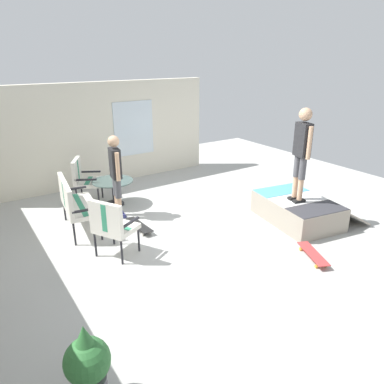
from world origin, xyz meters
The scene contains 12 objects.
ground_plane centered at (0.00, 0.00, -0.05)m, with size 12.00×12.00×0.10m, color #B2B2AD.
house_facade centered at (3.80, 0.49, 1.28)m, with size 0.23×6.00×2.56m.
skate_ramp centered at (-0.67, -1.90, 0.24)m, with size 1.89×1.99×0.48m.
patio_bench centered at (1.37, 1.96, 0.62)m, with size 1.31×0.71×1.02m.
patio_chair_near_house centered at (2.68, 1.36, 0.61)m, with size 0.81×0.78×1.02m.
patio_chair_by_wall centered at (0.06, 1.75, 0.61)m, with size 0.81×0.78×1.02m.
patio_table centered at (2.20, 0.86, 0.40)m, with size 0.90×0.90×0.57m.
person_watching centered at (1.53, 1.03, 1.00)m, with size 0.48×0.28×1.71m.
person_skater centered at (-0.71, -1.77, 1.55)m, with size 0.47×0.30×1.80m.
skateboard_by_bench centered at (0.76, 0.95, 0.08)m, with size 0.81×0.24×0.10m.
skateboard_spare centered at (-1.82, -0.97, 0.08)m, with size 0.81×0.51×0.10m.
potted_plant centered at (-2.40, 2.99, 0.47)m, with size 0.44×0.44×0.92m.
Camera 1 is at (-5.12, 3.63, 3.18)m, focal length 34.32 mm.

